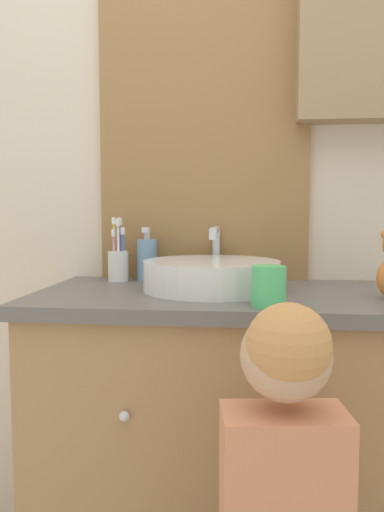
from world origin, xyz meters
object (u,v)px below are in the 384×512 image
object	(u,v)px
drinking_cup	(269,286)
toothbrush_holder	(118,263)
soap_dispenser	(147,259)
sink_basin	(212,274)

from	to	relation	value
drinking_cup	toothbrush_holder	bearing A→B (deg)	139.75
toothbrush_holder	soap_dispenser	size ratio (longest dim) A/B	1.18
sink_basin	soap_dispenser	xyz separation A→B (m)	(-0.21, 0.17, 0.02)
soap_dispenser	drinking_cup	xyz separation A→B (m)	(0.36, -0.39, -0.02)
sink_basin	soap_dispenser	size ratio (longest dim) A/B	2.57
toothbrush_holder	drinking_cup	xyz separation A→B (m)	(0.44, -0.38, -0.01)
soap_dispenser	drinking_cup	world-z (taller)	soap_dispenser
toothbrush_holder	drinking_cup	world-z (taller)	toothbrush_holder
toothbrush_holder	sink_basin	bearing A→B (deg)	-25.90
soap_dispenser	toothbrush_holder	bearing A→B (deg)	-167.78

